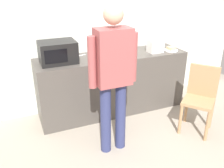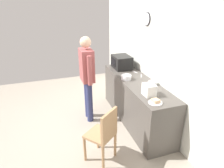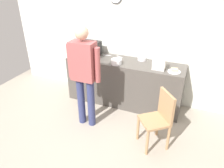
{
  "view_description": "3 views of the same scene",
  "coord_description": "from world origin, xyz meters",
  "px_view_note": "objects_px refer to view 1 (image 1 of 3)",
  "views": [
    {
      "loc": [
        -1.33,
        -2.14,
        2.08
      ],
      "look_at": [
        -0.15,
        0.69,
        0.72
      ],
      "focal_mm": 39.94,
      "sensor_mm": 36.0,
      "label": 1
    },
    {
      "loc": [
        3.41,
        -0.44,
        2.43
      ],
      "look_at": [
        -0.24,
        0.8,
        0.78
      ],
      "focal_mm": 31.43,
      "sensor_mm": 36.0,
      "label": 2
    },
    {
      "loc": [
        1.35,
        -2.5,
        2.53
      ],
      "look_at": [
        -0.0,
        0.76,
        0.64
      ],
      "focal_mm": 34.3,
      "sensor_mm": 36.0,
      "label": 3
    }
  ],
  "objects_px": {
    "fork_utensil": "(97,53)",
    "person_standing": "(113,72)",
    "microwave": "(58,52)",
    "salad_bowl": "(110,57)",
    "toaster": "(155,46)",
    "sandwich_plate": "(171,49)",
    "wooden_chair": "(200,96)",
    "spoon_utensil": "(81,55)",
    "cereal_bowl": "(124,48)"
  },
  "relations": [
    {
      "from": "spoon_utensil",
      "to": "cereal_bowl",
      "type": "bearing_deg",
      "value": 2.13
    },
    {
      "from": "fork_utensil",
      "to": "wooden_chair",
      "type": "relative_size",
      "value": 0.18
    },
    {
      "from": "fork_utensil",
      "to": "sandwich_plate",
      "type": "bearing_deg",
      "value": -16.02
    },
    {
      "from": "sandwich_plate",
      "to": "salad_bowl",
      "type": "xyz_separation_m",
      "value": [
        -1.08,
        -0.05,
        0.03
      ]
    },
    {
      "from": "salad_bowl",
      "to": "fork_utensil",
      "type": "distance_m",
      "value": 0.39
    },
    {
      "from": "toaster",
      "to": "fork_utensil",
      "type": "distance_m",
      "value": 0.93
    },
    {
      "from": "microwave",
      "to": "toaster",
      "type": "distance_m",
      "value": 1.52
    },
    {
      "from": "fork_utensil",
      "to": "spoon_utensil",
      "type": "height_order",
      "value": "same"
    },
    {
      "from": "spoon_utensil",
      "to": "fork_utensil",
      "type": "bearing_deg",
      "value": 4.98
    },
    {
      "from": "wooden_chair",
      "to": "cereal_bowl",
      "type": "bearing_deg",
      "value": 117.95
    },
    {
      "from": "microwave",
      "to": "fork_utensil",
      "type": "height_order",
      "value": "microwave"
    },
    {
      "from": "fork_utensil",
      "to": "cereal_bowl",
      "type": "bearing_deg",
      "value": 0.49
    },
    {
      "from": "microwave",
      "to": "person_standing",
      "type": "height_order",
      "value": "person_standing"
    },
    {
      "from": "salad_bowl",
      "to": "cereal_bowl",
      "type": "distance_m",
      "value": 0.55
    },
    {
      "from": "salad_bowl",
      "to": "microwave",
      "type": "bearing_deg",
      "value": 166.32
    },
    {
      "from": "microwave",
      "to": "sandwich_plate",
      "type": "height_order",
      "value": "microwave"
    },
    {
      "from": "microwave",
      "to": "salad_bowl",
      "type": "bearing_deg",
      "value": -13.68
    },
    {
      "from": "spoon_utensil",
      "to": "microwave",
      "type": "bearing_deg",
      "value": -154.32
    },
    {
      "from": "fork_utensil",
      "to": "person_standing",
      "type": "relative_size",
      "value": 0.09
    },
    {
      "from": "microwave",
      "to": "salad_bowl",
      "type": "height_order",
      "value": "microwave"
    },
    {
      "from": "wooden_chair",
      "to": "microwave",
      "type": "bearing_deg",
      "value": 150.93
    },
    {
      "from": "sandwich_plate",
      "to": "fork_utensil",
      "type": "xyz_separation_m",
      "value": [
        -1.15,
        0.33,
        -0.02
      ]
    },
    {
      "from": "wooden_chair",
      "to": "spoon_utensil",
      "type": "bearing_deg",
      "value": 140.03
    },
    {
      "from": "salad_bowl",
      "to": "wooden_chair",
      "type": "height_order",
      "value": "salad_bowl"
    },
    {
      "from": "sandwich_plate",
      "to": "fork_utensil",
      "type": "distance_m",
      "value": 1.2
    },
    {
      "from": "microwave",
      "to": "wooden_chair",
      "type": "xyz_separation_m",
      "value": [
        1.74,
        -0.97,
        -0.57
      ]
    },
    {
      "from": "person_standing",
      "to": "cereal_bowl",
      "type": "bearing_deg",
      "value": 59.16
    },
    {
      "from": "salad_bowl",
      "to": "toaster",
      "type": "xyz_separation_m",
      "value": [
        0.8,
        0.08,
        0.05
      ]
    },
    {
      "from": "microwave",
      "to": "salad_bowl",
      "type": "relative_size",
      "value": 2.4
    },
    {
      "from": "salad_bowl",
      "to": "spoon_utensil",
      "type": "relative_size",
      "value": 1.23
    },
    {
      "from": "microwave",
      "to": "spoon_utensil",
      "type": "relative_size",
      "value": 2.94
    },
    {
      "from": "cereal_bowl",
      "to": "salad_bowl",
      "type": "bearing_deg",
      "value": -136.49
    },
    {
      "from": "sandwich_plate",
      "to": "salad_bowl",
      "type": "bearing_deg",
      "value": -177.54
    },
    {
      "from": "fork_utensil",
      "to": "wooden_chair",
      "type": "distance_m",
      "value": 1.66
    },
    {
      "from": "salad_bowl",
      "to": "wooden_chair",
      "type": "bearing_deg",
      "value": -37.75
    },
    {
      "from": "microwave",
      "to": "cereal_bowl",
      "type": "bearing_deg",
      "value": 10.48
    },
    {
      "from": "spoon_utensil",
      "to": "wooden_chair",
      "type": "distance_m",
      "value": 1.83
    },
    {
      "from": "microwave",
      "to": "person_standing",
      "type": "relative_size",
      "value": 0.28
    },
    {
      "from": "spoon_utensil",
      "to": "wooden_chair",
      "type": "bearing_deg",
      "value": -39.97
    },
    {
      "from": "cereal_bowl",
      "to": "spoon_utensil",
      "type": "distance_m",
      "value": 0.75
    },
    {
      "from": "sandwich_plate",
      "to": "wooden_chair",
      "type": "relative_size",
      "value": 0.24
    },
    {
      "from": "microwave",
      "to": "cereal_bowl",
      "type": "relative_size",
      "value": 2.98
    },
    {
      "from": "toaster",
      "to": "wooden_chair",
      "type": "height_order",
      "value": "toaster"
    },
    {
      "from": "microwave",
      "to": "spoon_utensil",
      "type": "height_order",
      "value": "microwave"
    },
    {
      "from": "toaster",
      "to": "spoon_utensil",
      "type": "distance_m",
      "value": 1.18
    },
    {
      "from": "toaster",
      "to": "spoon_utensil",
      "type": "height_order",
      "value": "toaster"
    },
    {
      "from": "salad_bowl",
      "to": "person_standing",
      "type": "bearing_deg",
      "value": -110.07
    },
    {
      "from": "sandwich_plate",
      "to": "person_standing",
      "type": "relative_size",
      "value": 0.12
    },
    {
      "from": "cereal_bowl",
      "to": "wooden_chair",
      "type": "bearing_deg",
      "value": -62.05
    },
    {
      "from": "fork_utensil",
      "to": "person_standing",
      "type": "height_order",
      "value": "person_standing"
    }
  ]
}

